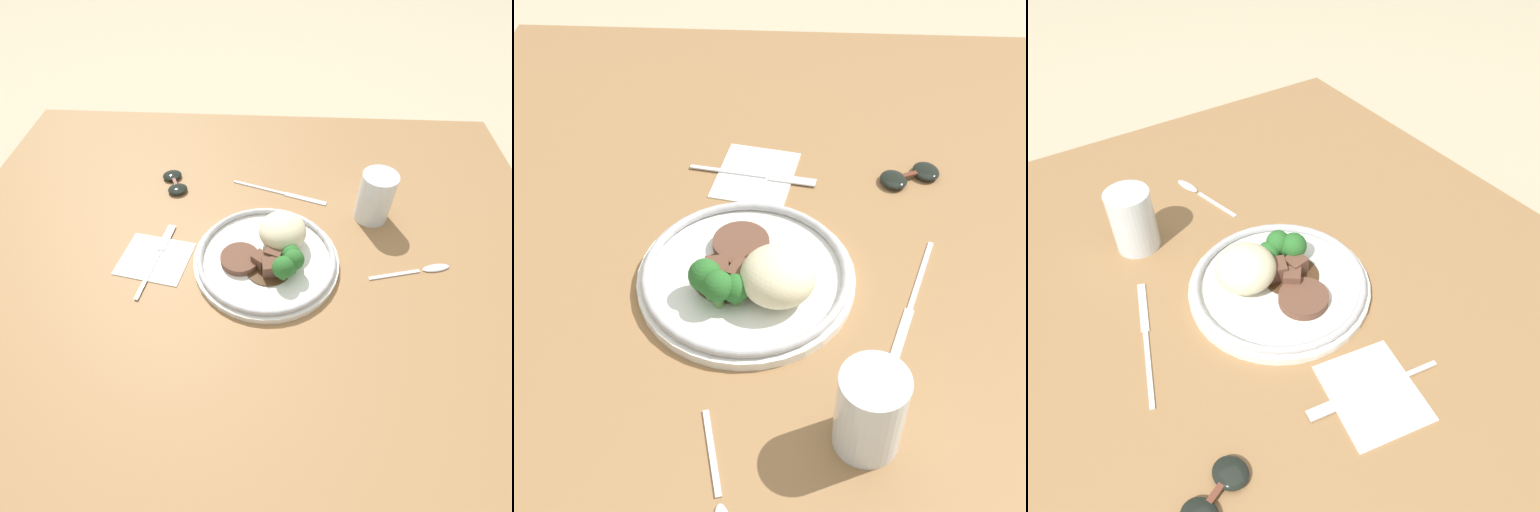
% 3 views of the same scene
% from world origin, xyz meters
% --- Properties ---
extents(ground_plane, '(8.00, 8.00, 0.00)m').
position_xyz_m(ground_plane, '(0.00, 0.00, 0.00)').
color(ground_plane, tan).
extents(dining_table, '(1.26, 1.05, 0.04)m').
position_xyz_m(dining_table, '(0.00, 0.00, 0.02)').
color(dining_table, olive).
rests_on(dining_table, ground).
extents(napkin, '(0.15, 0.13, 0.00)m').
position_xyz_m(napkin, '(-0.18, -0.03, 0.04)').
color(napkin, white).
rests_on(napkin, dining_table).
extents(plate, '(0.28, 0.28, 0.08)m').
position_xyz_m(plate, '(0.05, -0.02, 0.07)').
color(plate, white).
rests_on(plate, dining_table).
extents(juice_glass, '(0.07, 0.07, 0.11)m').
position_xyz_m(juice_glass, '(0.26, 0.12, 0.09)').
color(juice_glass, yellow).
rests_on(juice_glass, dining_table).
extents(fork, '(0.04, 0.19, 0.00)m').
position_xyz_m(fork, '(-0.18, -0.01, 0.05)').
color(fork, silver).
rests_on(fork, napkin).
extents(knife, '(0.22, 0.08, 0.00)m').
position_xyz_m(knife, '(0.07, 0.18, 0.04)').
color(knife, silver).
rests_on(knife, dining_table).
extents(spoon, '(0.16, 0.05, 0.01)m').
position_xyz_m(spoon, '(0.34, -0.03, 0.05)').
color(spoon, silver).
rests_on(spoon, dining_table).
extents(sunglasses, '(0.08, 0.10, 0.01)m').
position_xyz_m(sunglasses, '(-0.19, 0.20, 0.05)').
color(sunglasses, black).
rests_on(sunglasses, dining_table).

